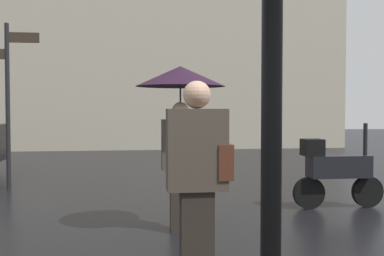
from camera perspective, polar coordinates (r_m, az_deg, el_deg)
pedestrian_with_umbrella at (r=5.52m, az=-1.40°, el=3.73°), size 1.04×1.04×1.94m
pedestrian_with_bag at (r=3.77m, az=0.81°, el=-5.30°), size 0.51×0.24×1.66m
parked_scooter at (r=7.23m, az=16.84°, el=-4.87°), size 1.36×0.32×1.23m
street_signpost at (r=9.14m, az=-21.20°, el=4.39°), size 1.08×0.08×2.97m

